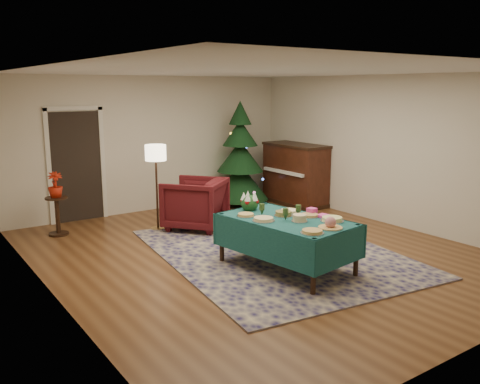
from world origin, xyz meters
TOP-DOWN VIEW (x-y plane):
  - room_shell at (0.00, 0.00)m, footprint 7.00×7.00m
  - doorway at (-1.60, 3.48)m, footprint 1.08×0.04m
  - rug at (0.20, -0.15)m, footprint 3.71×4.57m
  - buffet_table at (-0.11, -0.79)m, footprint 1.34×1.98m
  - platter_0 at (-0.31, -1.51)m, footprint 0.29×0.29m
  - platter_1 at (0.03, -1.48)m, footprint 0.31×0.31m
  - platter_2 at (0.30, -1.24)m, footprint 0.31×0.31m
  - platter_3 at (-0.06, -1.00)m, footprint 0.22×0.22m
  - platter_4 at (0.23, -0.88)m, footprint 0.27×0.27m
  - platter_5 at (-0.44, -0.70)m, footprint 0.31×0.31m
  - platter_6 at (-0.05, -0.64)m, footprint 0.26×0.26m
  - platter_7 at (0.16, -0.53)m, footprint 0.28×0.28m
  - platter_8 at (-0.48, -0.36)m, footprint 0.26×0.26m
  - goblet_0 at (-0.27, -0.45)m, footprint 0.08×0.08m
  - goblet_1 at (0.10, -0.79)m, footprint 0.08×0.08m
  - goblet_2 at (-0.18, -0.85)m, footprint 0.08×0.08m
  - napkin_stack at (0.36, -1.01)m, footprint 0.16×0.16m
  - gift_box at (0.33, -0.81)m, footprint 0.13×0.13m
  - centerpiece at (-0.22, -0.08)m, footprint 0.26×0.26m
  - armchair at (-0.09, 1.73)m, footprint 1.32×1.31m
  - floor_lamp at (-0.66, 2.07)m, footprint 0.36×0.36m
  - side_table at (-2.21, 2.72)m, footprint 0.37×0.37m
  - potted_plant at (-2.21, 2.72)m, footprint 0.24×0.43m
  - christmas_tree at (1.70, 2.89)m, footprint 1.46×1.46m
  - piano at (2.66, 2.21)m, footprint 0.71×1.51m

SIDE VIEW (x-z plane):
  - rug at x=0.20m, z-range 0.00..0.02m
  - side_table at x=-2.21m, z-range -0.01..0.65m
  - armchair at x=-0.09m, z-range 0.00..1.00m
  - buffet_table at x=-0.11m, z-range 0.22..0.93m
  - piano at x=2.66m, z-range -0.01..1.29m
  - platter_4 at x=0.23m, z-range 0.72..0.76m
  - platter_7 at x=0.16m, z-range 0.72..0.76m
  - platter_8 at x=-0.48m, z-range 0.72..0.76m
  - napkin_stack at x=0.36m, z-range 0.72..0.75m
  - platter_0 at x=-0.31m, z-range 0.72..0.76m
  - platter_5 at x=-0.44m, z-range 0.72..0.76m
  - platter_2 at x=0.30m, z-range 0.71..0.77m
  - platter_6 at x=-0.05m, z-range 0.71..0.78m
  - platter_3 at x=-0.06m, z-range 0.71..0.81m
  - gift_box at x=0.33m, z-range 0.72..0.81m
  - platter_1 at x=0.03m, z-range 0.70..0.86m
  - potted_plant at x=-2.21m, z-range 0.66..0.90m
  - goblet_0 at x=-0.27m, z-range 0.72..0.89m
  - goblet_1 at x=0.10m, z-range 0.72..0.89m
  - goblet_2 at x=-0.18m, z-range 0.72..0.89m
  - centerpiece at x=-0.22m, z-range 0.69..0.99m
  - christmas_tree at x=1.70m, z-range -0.11..2.09m
  - doorway at x=-1.60m, z-range 0.02..2.18m
  - floor_lamp at x=-0.66m, z-range 0.52..2.03m
  - room_shell at x=0.00m, z-range -2.15..4.85m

